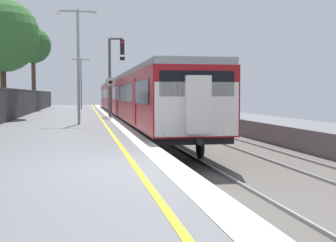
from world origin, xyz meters
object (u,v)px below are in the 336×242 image
speed_limit_sign (111,92)px  background_tree_back (4,37)px  signal_gantry (114,68)px  platform_lamp_far (81,79)px  platform_lamp_mid (78,57)px  background_tree_right (32,47)px  commuter_train_at_platform (130,97)px

speed_limit_sign → background_tree_back: 7.35m
signal_gantry → speed_limit_sign: bearing=-98.2°
platform_lamp_far → platform_lamp_mid: bearing=-90.0°
speed_limit_sign → background_tree_back: background_tree_back is taller
platform_lamp_mid → background_tree_back: background_tree_back is taller
signal_gantry → platform_lamp_mid: bearing=-106.3°
speed_limit_sign → background_tree_right: bearing=111.4°
platform_lamp_far → speed_limit_sign: bearing=-84.2°
commuter_train_at_platform → platform_lamp_mid: bearing=-107.7°
speed_limit_sign → platform_lamp_far: bearing=95.8°
speed_limit_sign → signal_gantry: bearing=81.8°
platform_lamp_mid → commuter_train_at_platform: bearing=72.3°
speed_limit_sign → background_tree_right: background_tree_right is taller
signal_gantry → background_tree_right: size_ratio=0.68×
signal_gantry → platform_lamp_far: bearing=97.9°
background_tree_right → platform_lamp_mid: bearing=-78.1°
speed_limit_sign → platform_lamp_mid: bearing=-110.1°
platform_lamp_mid → platform_lamp_far: size_ratio=1.10×
signal_gantry → background_tree_back: bearing=-169.9°
commuter_train_at_platform → background_tree_back: background_tree_back is taller
platform_lamp_mid → background_tree_back: (-4.53, 6.43, 1.66)m
commuter_train_at_platform → background_tree_right: 13.51m
platform_lamp_far → background_tree_back: (-4.53, -17.22, 1.93)m
signal_gantry → platform_lamp_far: signal_gantry is taller
speed_limit_sign → background_tree_back: (-6.40, 1.31, 3.36)m
speed_limit_sign → background_tree_back: bearing=168.4°
commuter_train_at_platform → speed_limit_sign: size_ratio=16.55×
platform_lamp_far → background_tree_back: bearing=-104.7°
commuter_train_at_platform → background_tree_back: bearing=-147.8°
signal_gantry → background_tree_right: background_tree_right is taller
platform_lamp_far → background_tree_back: size_ratio=0.70×
background_tree_back → platform_lamp_far: bearing=75.3°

